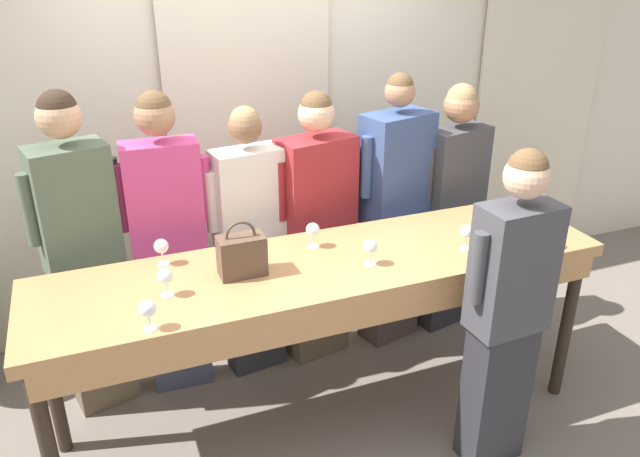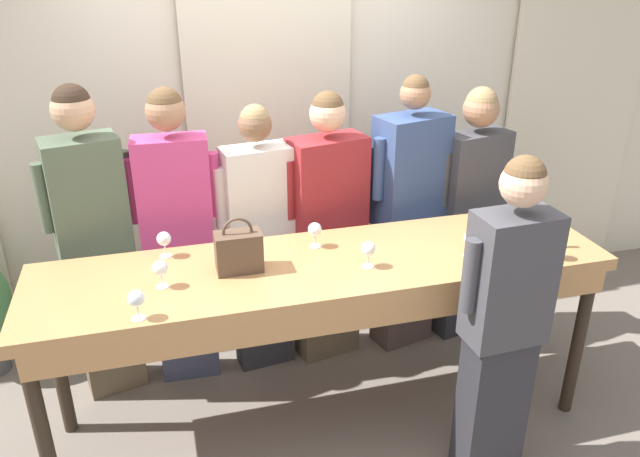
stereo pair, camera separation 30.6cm
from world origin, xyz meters
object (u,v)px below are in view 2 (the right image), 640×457
guest_pink_top (178,236)px  guest_beige_cap (470,211)px  tasting_bar (325,280)px  wine_glass_center_right (556,242)px  guest_navy_coat (407,217)px  wine_glass_center_mid (164,239)px  wine_glass_center_left (315,230)px  wine_glass_back_left (160,269)px  wine_glass_front_right (368,250)px  guest_cream_sweater (260,239)px  wine_glass_front_left (471,239)px  guest_olive_jacket (95,243)px  handbag (239,251)px  wine_glass_front_mid (136,299)px  host_pouring (504,322)px  wine_bottle (534,228)px

guest_pink_top → guest_beige_cap: guest_pink_top is taller
tasting_bar → guest_beige_cap: bearing=29.6°
wine_glass_center_right → guest_navy_coat: 1.02m
wine_glass_center_mid → wine_glass_center_left: bearing=-6.8°
wine_glass_back_left → wine_glass_front_right: bearing=-3.8°
tasting_bar → wine_glass_front_right: size_ratio=21.21×
tasting_bar → guest_cream_sweater: (-0.21, 0.66, -0.05)m
wine_glass_center_mid → wine_glass_front_right: bearing=-21.6°
wine_glass_center_left → guest_pink_top: (-0.68, 0.46, -0.16)m
wine_glass_front_left → guest_olive_jacket: guest_olive_jacket is taller
wine_glass_center_mid → handbag: bearing=-35.4°
wine_glass_front_mid → wine_glass_front_right: (1.09, 0.18, 0.00)m
tasting_bar → handbag: handbag is taller
guest_olive_jacket → host_pouring: guest_olive_jacket is taller
tasting_bar → wine_glass_front_left: bearing=-9.2°
guest_beige_cap → guest_olive_jacket: bearing=180.0°
guest_cream_sweater → wine_glass_back_left: bearing=-130.2°
wine_glass_front_mid → guest_cream_sweater: (0.69, 0.93, -0.24)m
guest_pink_top → wine_bottle: bearing=-23.5°
wine_glass_front_mid → guest_navy_coat: bearing=29.9°
wine_glass_center_left → guest_navy_coat: size_ratio=0.08×
wine_glass_front_right → wine_glass_center_mid: (-0.96, 0.38, 0.00)m
handbag → wine_glass_center_mid: handbag is taller
guest_pink_top → wine_glass_center_right: bearing=-26.8°
wine_glass_center_mid → host_pouring: host_pouring is taller
wine_bottle → guest_cream_sweater: 1.54m
wine_bottle → host_pouring: host_pouring is taller
guest_olive_jacket → guest_pink_top: size_ratio=1.02×
wine_glass_front_left → guest_pink_top: 1.62m
guest_beige_cap → handbag: bearing=-158.7°
wine_glass_center_left → guest_cream_sweater: (-0.21, 0.46, -0.24)m
wine_glass_center_left → wine_bottle: bearing=-15.8°
tasting_bar → guest_beige_cap: guest_beige_cap is taller
wine_glass_center_mid → wine_glass_center_right: same height
wine_glass_center_right → guest_beige_cap: 0.94m
tasting_bar → wine_glass_center_left: 0.27m
host_pouring → tasting_bar: bearing=142.5°
guest_navy_coat → guest_beige_cap: (0.43, 0.00, -0.01)m
handbag → wine_glass_center_mid: 0.42m
wine_bottle → guest_cream_sweater: guest_cream_sweater is taller
handbag → guest_cream_sweater: 0.69m
wine_glass_center_left → guest_pink_top: bearing=145.9°
tasting_bar → guest_olive_jacket: 1.31m
wine_glass_center_right → guest_pink_top: (-1.81, 0.92, -0.16)m
wine_bottle → wine_glass_front_left: 0.36m
wine_glass_center_left → guest_navy_coat: guest_navy_coat is taller
wine_glass_front_left → wine_glass_center_left: 0.80m
guest_beige_cap → guest_navy_coat: bearing=180.0°
guest_cream_sweater → wine_bottle: bearing=-30.6°
wine_glass_center_right → wine_glass_back_left: bearing=173.1°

